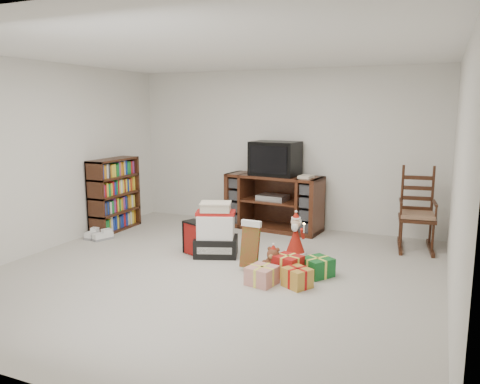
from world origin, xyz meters
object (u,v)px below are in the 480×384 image
Objects in this scene: tv_stand at (274,202)px; santa_figurine at (296,238)px; gift_pile at (216,233)px; teddy_bear at (273,262)px; red_suitcase at (197,238)px; rocking_chair at (417,219)px; mrs_claus_figurine at (207,240)px; bookshelf at (115,196)px; sneaker_pair at (98,235)px; crt_television at (275,159)px; gift_cluster at (293,271)px.

tv_stand is 1.36m from santa_figurine.
teddy_bear is at bearing -41.80° from gift_pile.
gift_pile is at bearing 37.52° from red_suitcase.
rocking_chair is 2.02× the size of santa_figurine.
mrs_claus_figurine is (-0.11, -0.06, -0.09)m from gift_pile.
mrs_claus_figurine is (-1.04, -0.51, -0.00)m from santa_figurine.
rocking_chair reaches higher than bookshelf.
rocking_chair is at bearing 10.64° from bookshelf.
sneaker_pair is 0.50× the size of crt_television.
sneaker_pair is (0.11, -0.55, -0.49)m from bookshelf.
bookshelf is at bearing -176.04° from rocking_chair.
teddy_bear is at bearing 148.74° from gift_cluster.
tv_stand is 1.62m from gift_pile.
gift_cluster is (1.32, -0.48, -0.08)m from mrs_claus_figurine.
teddy_bear is 0.34m from gift_cluster.
teddy_bear is at bearing 7.85° from red_suitcase.
tv_stand is at bearing 109.34° from teddy_bear.
gift_cluster is at bearing -31.26° from teddy_bear.
gift_cluster is at bearing -59.26° from tv_stand.
bookshelf reaches higher than tv_stand.
rocking_chair is 1.54× the size of crt_television.
santa_figurine reaches higher than sneaker_pair.
red_suitcase is 0.90× the size of santa_figurine.
bookshelf is 2.14m from gift_pile.
bookshelf is 2.07m from mrs_claus_figurine.
teddy_bear is 0.42× the size of crt_television.
rocking_chair is at bearing 50.69° from teddy_bear.
tv_stand is 1.39× the size of bookshelf.
tv_stand is 2.14m from rocking_chair.
mrs_claus_figurine is at bearing -154.16° from santa_figurine.
gift_pile is 1.19× the size of santa_figurine.
red_suitcase is 1.94m from crt_television.
teddy_bear is (2.97, -0.94, -0.40)m from bookshelf.
sneaker_pair is at bearing 172.32° from teddy_bear.
santa_figurine is at bearing -2.43° from bookshelf.
rocking_chair is 2.27m from gift_cluster.
red_suitcase is at bearing 162.06° from gift_cluster.
rocking_chair is 2.24m from crt_television.
red_suitcase is at bearing 165.83° from teddy_bear.
tv_stand is 2.71m from sneaker_pair.
sneaker_pair is at bearing -78.88° from bookshelf.
sneaker_pair is at bearing 169.87° from gift_cluster.
sneaker_pair is (-2.88, -0.43, -0.17)m from santa_figurine.
red_suitcase is 1.29m from santa_figurine.
sneaker_pair is (-2.86, 0.39, -0.09)m from teddy_bear.
rocking_chair is at bearing 59.31° from gift_cluster.
teddy_bear is 0.55× the size of santa_figurine.
rocking_chair is (4.41, 0.83, -0.14)m from bookshelf.
mrs_claus_figurine is at bearing 159.86° from gift_cluster.
red_suitcase reaches higher than gift_cluster.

